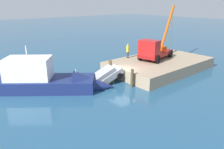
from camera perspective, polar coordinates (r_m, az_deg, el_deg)
The scene contains 8 objects.
ground at distance 24.92m, azimuth 2.88°, elevation -1.62°, with size 200.00×200.00×0.00m, color navy.
dock at distance 29.36m, azimuth 12.34°, elevation 2.53°, with size 13.41×8.17×1.37m, color gray.
crane_truck at distance 28.82m, azimuth 11.05°, elevation 6.64°, with size 10.13×4.81×6.78m.
dock_worker at distance 29.34m, azimuth 4.14°, elevation 6.25°, with size 0.34×0.34×1.89m.
salvaged_car at distance 23.72m, azimuth -2.23°, elevation -0.78°, with size 4.50×2.46×2.67m.
moored_yacht at distance 23.04m, azimuth -15.19°, elevation -2.36°, with size 12.90×11.24×5.97m.
piling_near at distance 25.62m, azimuth -0.48°, elevation 1.46°, with size 0.40×0.40×2.10m, color brown.
piling_mid at distance 22.87m, azimuth 5.29°, elevation -0.97°, with size 0.32×0.32×1.96m, color #4F4028.
Camera 1 is at (15.97, 17.07, 8.66)m, focal length 34.73 mm.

